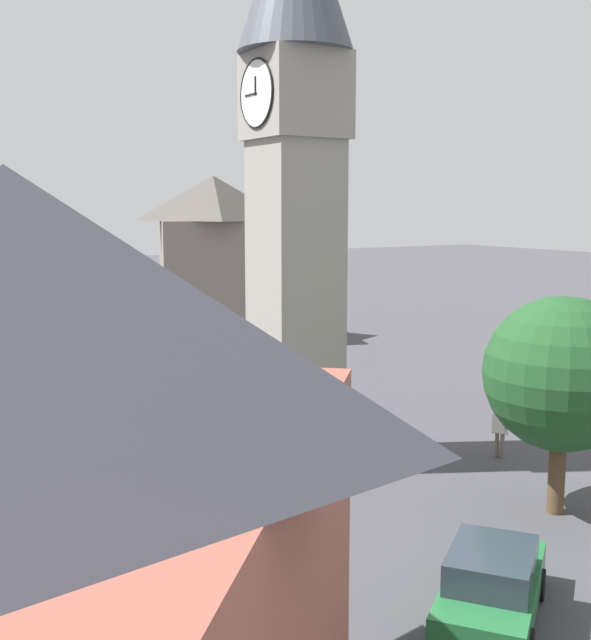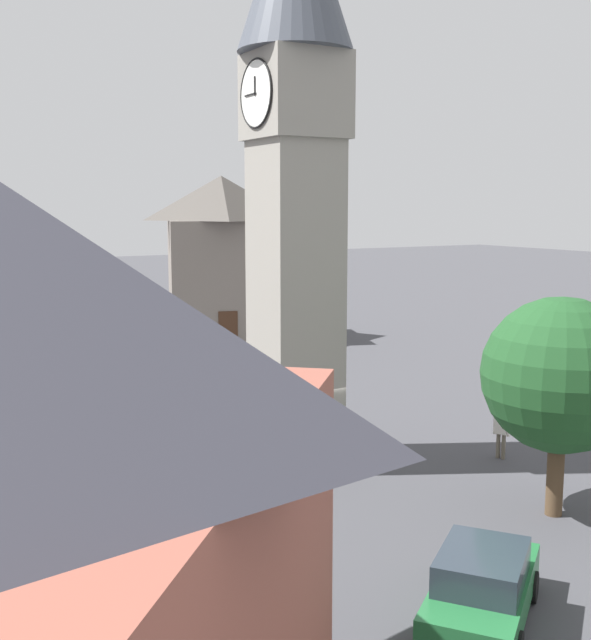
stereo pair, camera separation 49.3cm
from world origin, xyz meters
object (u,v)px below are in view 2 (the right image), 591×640
object	(u,v)px
clock_tower	(295,125)
building_terrace_right	(222,257)
car_white_side	(36,511)
pedestrian	(501,428)
car_silver_kerb	(482,586)
car_red_corner	(134,410)
tree	(560,375)

from	to	relation	value
clock_tower	building_terrace_right	distance (m)	23.80
clock_tower	car_white_side	world-z (taller)	clock_tower
clock_tower	building_terrace_right	world-z (taller)	clock_tower
building_terrace_right	pedestrian	bearing A→B (deg)	176.54
clock_tower	building_terrace_right	bearing A→B (deg)	-18.57
car_white_side	building_terrace_right	xyz separation A→B (m)	(24.07, -15.78, 4.23)
pedestrian	building_terrace_right	size ratio (longest dim) A/B	0.17
car_silver_kerb	building_terrace_right	size ratio (longest dim) A/B	0.44
clock_tower	car_white_side	bearing A→B (deg)	104.07
car_red_corner	clock_tower	bearing A→B (deg)	-149.24
car_red_corner	car_white_side	xyz separation A→B (m)	(-7.87, 4.98, 0.00)
car_silver_kerb	car_white_side	world-z (taller)	same
tree	building_terrace_right	distance (m)	29.36
tree	car_white_side	bearing A→B (deg)	67.50
car_silver_kerb	car_white_side	bearing A→B (deg)	39.63
car_silver_kerb	tree	xyz separation A→B (m)	(3.12, -5.41, 2.99)
car_silver_kerb	pedestrian	bearing A→B (deg)	-46.09
pedestrian	car_white_side	bearing A→B (deg)	86.22
car_silver_kerb	car_red_corner	xyz separation A→B (m)	(16.03, 1.79, 0.00)
car_white_side	car_red_corner	bearing A→B (deg)	-32.33
clock_tower	tree	size ratio (longest dim) A/B	3.10
car_silver_kerb	car_white_side	distance (m)	10.61
clock_tower	tree	world-z (taller)	clock_tower
tree	clock_tower	bearing A→B (deg)	27.81
clock_tower	car_silver_kerb	xyz separation A→B (m)	(-10.28, 1.64, -9.70)
car_red_corner	pedestrian	bearing A→B (deg)	-133.48
car_red_corner	tree	distance (m)	15.08
car_white_side	tree	bearing A→B (deg)	-112.50
clock_tower	building_terrace_right	xyz separation A→B (m)	(21.96, -7.38, -5.47)
car_white_side	pedestrian	size ratio (longest dim) A/B	2.63
clock_tower	pedestrian	world-z (taller)	clock_tower
car_white_side	building_terrace_right	size ratio (longest dim) A/B	0.45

